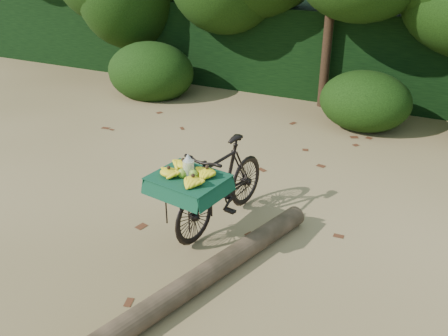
% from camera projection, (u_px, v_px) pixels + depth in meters
% --- Properties ---
extents(ground, '(80.00, 80.00, 0.00)m').
position_uv_depth(ground, '(157.00, 224.00, 5.62)').
color(ground, tan).
rests_on(ground, ground).
extents(vendor_bicycle, '(0.85, 1.82, 1.03)m').
position_uv_depth(vendor_bicycle, '(221.00, 184.00, 5.44)').
color(vendor_bicycle, black).
rests_on(vendor_bicycle, ground).
extents(fallen_log, '(1.11, 3.08, 0.23)m').
position_uv_depth(fallen_log, '(201.00, 277.00, 4.56)').
color(fallen_log, brown).
rests_on(fallen_log, ground).
extents(hedge_backdrop, '(26.00, 1.80, 1.80)m').
position_uv_depth(hedge_backdrop, '(317.00, 49.00, 10.31)').
color(hedge_backdrop, black).
rests_on(hedge_backdrop, ground).
extents(bush_clumps, '(8.80, 1.70, 0.90)m').
position_uv_depth(bush_clumps, '(309.00, 96.00, 8.69)').
color(bush_clumps, black).
rests_on(bush_clumps, ground).
extents(leaf_litter, '(7.00, 7.30, 0.01)m').
position_uv_depth(leaf_litter, '(185.00, 200.00, 6.15)').
color(leaf_litter, '#4D2714').
rests_on(leaf_litter, ground).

